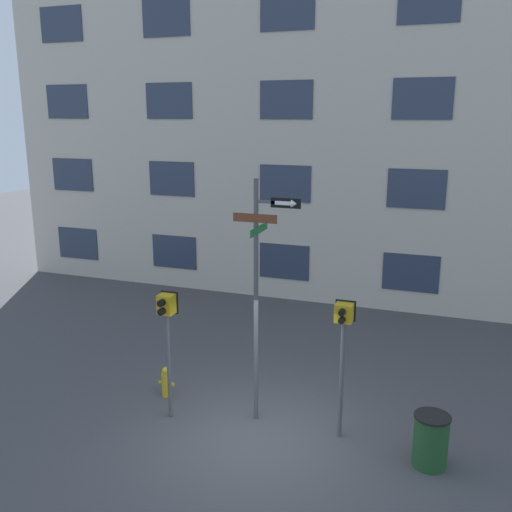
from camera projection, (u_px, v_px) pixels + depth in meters
ground_plane at (257, 440)px, 10.68m from camera, size 60.00×60.00×0.00m
building_facade at (354, 99)px, 16.93m from camera, size 24.00×0.64×12.71m
street_sign_pole at (259, 285)px, 10.75m from camera, size 1.28×0.92×4.81m
pedestrian_signal_left at (167, 322)px, 11.02m from camera, size 0.36×0.40×2.61m
pedestrian_signal_right at (343, 334)px, 10.31m from camera, size 0.37×0.40×2.66m
fire_hydrant at (166, 382)px, 12.28m from camera, size 0.36×0.20×0.67m
trash_bin at (431, 441)px, 9.79m from camera, size 0.62×0.62×0.96m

